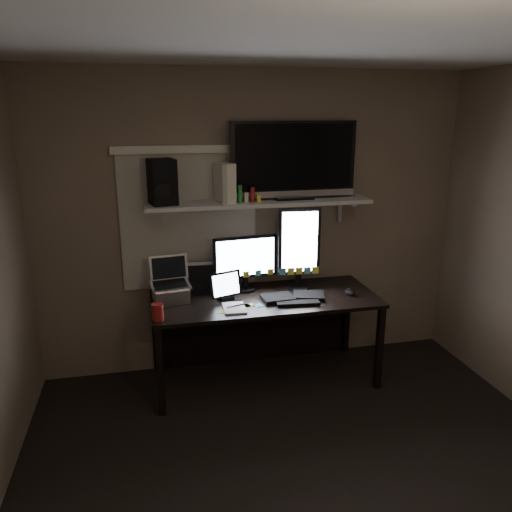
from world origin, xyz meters
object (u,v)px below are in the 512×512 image
object	(u,v)px
tablet	(226,286)
game_console	(225,182)
keyboard	(293,297)
speaker	(162,182)
desk	(261,312)
monitor_landscape	(245,263)
cup	(158,312)
mouse	(350,292)
monitor_portrait	(299,248)
tv	(294,160)
laptop	(170,281)

from	to	relation	value
tablet	game_console	xyz separation A→B (m)	(0.04, 0.19, 0.79)
keyboard	speaker	world-z (taller)	speaker
desk	tablet	bearing A→B (deg)	-161.41
game_console	tablet	bearing A→B (deg)	-117.01
monitor_landscape	cup	size ratio (longest dim) A/B	4.42
mouse	monitor_portrait	bearing A→B (deg)	139.64
monitor_landscape	tablet	size ratio (longest dim) A/B	2.02
monitor_landscape	speaker	world-z (taller)	speaker
cup	desk	bearing A→B (deg)	24.80
monitor_portrait	tv	bearing A→B (deg)	125.05
tablet	cup	world-z (taller)	tablet
keyboard	game_console	world-z (taller)	game_console
desk	monitor_landscape	distance (m)	0.44
desk	speaker	world-z (taller)	speaker
keyboard	mouse	world-z (taller)	mouse
game_console	speaker	distance (m)	0.48
tv	game_console	bearing A→B (deg)	-179.40
monitor_portrait	keyboard	distance (m)	0.42
laptop	tablet	bearing A→B (deg)	-15.28
monitor_landscape	cup	bearing A→B (deg)	-153.28
monitor_landscape	mouse	distance (m)	0.89
cup	game_console	bearing A→B (deg)	39.68
keyboard	mouse	xyz separation A→B (m)	(0.48, -0.02, 0.00)
mouse	desk	bearing A→B (deg)	156.48
keyboard	game_console	xyz separation A→B (m)	(-0.49, 0.29, 0.89)
desk	monitor_landscape	world-z (taller)	monitor_landscape
mouse	cup	size ratio (longest dim) A/B	0.92
monitor_portrait	tablet	distance (m)	0.70
tablet	tv	bearing A→B (deg)	0.56
cup	game_console	size ratio (longest dim) A/B	0.40
tv	speaker	bearing A→B (deg)	179.95
monitor_portrait	laptop	distance (m)	1.08
desk	mouse	distance (m)	0.75
keyboard	laptop	xyz separation A→B (m)	(-0.95, 0.15, 0.15)
laptop	monitor_landscape	bearing A→B (deg)	3.92
tv	speaker	world-z (taller)	tv
cup	game_console	distance (m)	1.12
monitor_landscape	game_console	world-z (taller)	game_console
cup	monitor_landscape	bearing A→B (deg)	32.75
desk	keyboard	xyz separation A→B (m)	(0.21, -0.20, 0.19)
desk	cup	bearing A→B (deg)	-155.20
tablet	laptop	bearing A→B (deg)	153.73
monitor_portrait	laptop	world-z (taller)	monitor_portrait
tv	game_console	world-z (taller)	tv
monitor_portrait	game_console	world-z (taller)	game_console
monitor_portrait	desk	bearing A→B (deg)	-170.32
monitor_portrait	cup	bearing A→B (deg)	-155.91
mouse	tablet	distance (m)	1.01
monitor_landscape	speaker	bearing A→B (deg)	173.88
game_console	monitor_portrait	bearing A→B (deg)	-21.05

